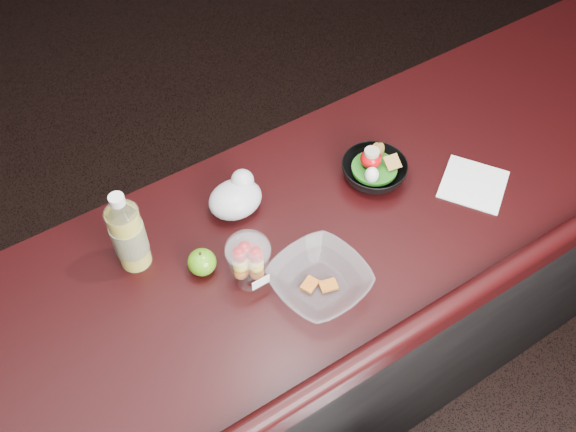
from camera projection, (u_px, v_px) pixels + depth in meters
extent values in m
cube|color=black|center=(274.00, 349.00, 1.97)|extent=(4.00, 0.65, 0.98)
cube|color=black|center=(270.00, 256.00, 1.57)|extent=(4.06, 0.71, 0.04)
cylinder|color=gold|center=(129.00, 238.00, 1.47)|extent=(0.07, 0.07, 0.18)
cylinder|color=white|center=(129.00, 238.00, 1.47)|extent=(0.08, 0.08, 0.18)
cone|color=white|center=(119.00, 208.00, 1.39)|extent=(0.07, 0.07, 0.03)
cylinder|color=white|center=(117.00, 200.00, 1.36)|extent=(0.03, 0.03, 0.02)
cylinder|color=#072D99|center=(129.00, 238.00, 1.47)|extent=(0.08, 0.08, 0.09)
ellipsoid|color=white|center=(248.00, 249.00, 1.42)|extent=(0.10, 0.10, 0.06)
ellipsoid|color=#327F0E|center=(202.00, 262.00, 1.50)|extent=(0.07, 0.07, 0.06)
cylinder|color=black|center=(200.00, 254.00, 1.47)|extent=(0.01, 0.01, 0.01)
ellipsoid|color=silver|center=(235.00, 199.00, 1.61)|extent=(0.14, 0.11, 0.08)
sphere|color=silver|center=(243.00, 180.00, 1.60)|extent=(0.06, 0.06, 0.06)
imported|color=black|center=(374.00, 171.00, 1.68)|extent=(0.18, 0.18, 0.05)
cylinder|color=#0F470C|center=(374.00, 168.00, 1.68)|extent=(0.12, 0.12, 0.01)
ellipsoid|color=#BB080D|center=(371.00, 159.00, 1.66)|extent=(0.06, 0.06, 0.05)
cylinder|color=beige|center=(372.00, 152.00, 1.64)|extent=(0.04, 0.04, 0.01)
ellipsoid|color=white|center=(372.00, 175.00, 1.64)|extent=(0.04, 0.04, 0.05)
imported|color=silver|center=(320.00, 280.00, 1.48)|extent=(0.24, 0.24, 0.05)
cube|color=#990F0C|center=(310.00, 285.00, 1.49)|extent=(0.05, 0.04, 0.01)
cube|color=#990F0C|center=(328.00, 285.00, 1.49)|extent=(0.05, 0.04, 0.01)
cube|color=white|center=(473.00, 184.00, 1.69)|extent=(0.22, 0.22, 0.00)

